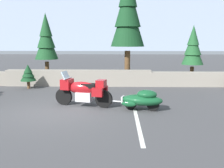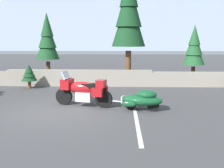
# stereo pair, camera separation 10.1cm
# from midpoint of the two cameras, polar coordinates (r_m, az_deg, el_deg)

# --- Properties ---
(ground_plane) EXTENTS (80.00, 80.00, 0.00)m
(ground_plane) POSITION_cam_midpoint_polar(r_m,az_deg,el_deg) (10.03, -11.85, -5.61)
(ground_plane) COLOR #424244
(stone_guard_wall) EXTENTS (24.00, 0.60, 0.89)m
(stone_guard_wall) POSITION_cam_midpoint_polar(r_m,az_deg,el_deg) (15.27, -5.58, 1.14)
(stone_guard_wall) COLOR gray
(stone_guard_wall) RESTS_ON ground
(distant_ridgeline) EXTENTS (240.00, 80.00, 16.00)m
(distant_ridgeline) POSITION_cam_midpoint_polar(r_m,az_deg,el_deg) (105.19, 0.24, 12.10)
(distant_ridgeline) COLOR #99A8BF
(distant_ridgeline) RESTS_ON ground
(touring_motorcycle) EXTENTS (2.27, 1.10, 1.33)m
(touring_motorcycle) POSITION_cam_midpoint_polar(r_m,az_deg,el_deg) (10.54, -6.31, -1.29)
(touring_motorcycle) COLOR black
(touring_motorcycle) RESTS_ON ground
(car_shaped_trailer) EXTENTS (2.22, 1.07, 0.76)m
(car_shaped_trailer) POSITION_cam_midpoint_polar(r_m,az_deg,el_deg) (9.94, 6.01, -3.16)
(car_shaped_trailer) COLOR black
(car_shaped_trailer) RESTS_ON ground
(pine_tree_tall) EXTENTS (1.93, 1.93, 6.62)m
(pine_tree_tall) POSITION_cam_midpoint_polar(r_m,az_deg,el_deg) (15.96, 3.12, 14.97)
(pine_tree_tall) COLOR brown
(pine_tree_tall) RESTS_ON ground
(pine_tree_secondary) EXTENTS (1.42, 1.42, 4.17)m
(pine_tree_secondary) POSITION_cam_midpoint_polar(r_m,az_deg,el_deg) (17.38, -13.75, 9.17)
(pine_tree_secondary) COLOR brown
(pine_tree_secondary) RESTS_ON ground
(pine_tree_far_right) EXTENTS (1.26, 1.26, 3.39)m
(pine_tree_far_right) POSITION_cam_midpoint_polar(r_m,az_deg,el_deg) (16.73, 16.35, 7.40)
(pine_tree_far_right) COLOR brown
(pine_tree_far_right) RESTS_ON ground
(pine_sapling_near) EXTENTS (0.82, 0.82, 1.27)m
(pine_sapling_near) POSITION_cam_midpoint_polar(r_m,az_deg,el_deg) (14.96, -17.27, 2.10)
(pine_sapling_near) COLOR brown
(pine_sapling_near) RESTS_ON ground
(parking_stripe_marker) EXTENTS (0.12, 3.60, 0.01)m
(parking_stripe_marker) POSITION_cam_midpoint_polar(r_m,az_deg,el_deg) (8.34, 5.13, -8.46)
(parking_stripe_marker) COLOR silver
(parking_stripe_marker) RESTS_ON ground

